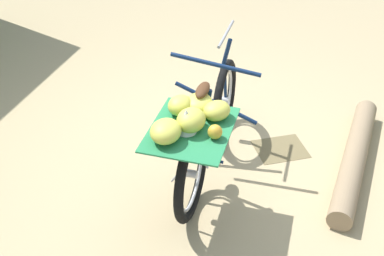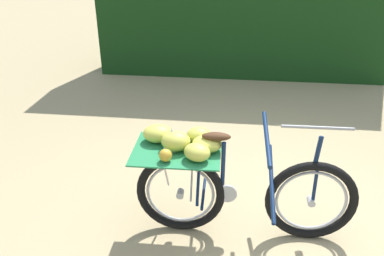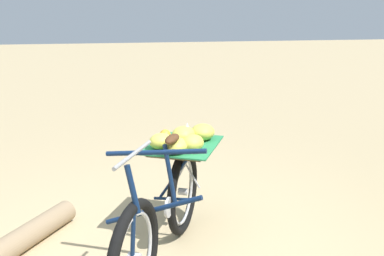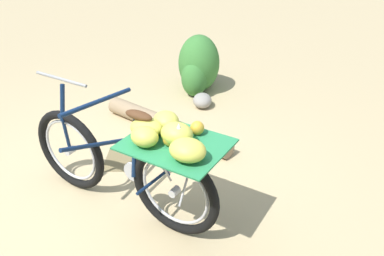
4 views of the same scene
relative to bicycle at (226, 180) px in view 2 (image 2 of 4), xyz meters
name	(u,v)px [view 2 (image 2 of 4)]	position (x,y,z in m)	size (l,w,h in m)	color
ground_plane	(263,220)	(-0.01, -0.39, -0.52)	(60.00, 60.00, 0.00)	tan
bicycle	(226,180)	(0.00, 0.00, 0.00)	(1.15, 1.69, 1.03)	black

